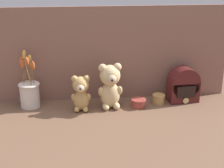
% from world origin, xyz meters
% --- Properties ---
extents(ground_plane, '(4.00, 4.00, 0.00)m').
position_xyz_m(ground_plane, '(0.00, 0.00, 0.00)').
color(ground_plane, brown).
extents(backdrop_wall, '(1.51, 0.02, 0.59)m').
position_xyz_m(backdrop_wall, '(0.00, 0.17, 0.29)').
color(backdrop_wall, '#845B4C').
rests_on(backdrop_wall, ground).
extents(teddy_bear_large, '(0.15, 0.14, 0.28)m').
position_xyz_m(teddy_bear_large, '(-0.01, 0.01, 0.14)').
color(teddy_bear_large, '#DBBC84').
rests_on(teddy_bear_large, ground).
extents(teddy_bear_medium, '(0.12, 0.11, 0.22)m').
position_xyz_m(teddy_bear_medium, '(-0.19, -0.01, 0.11)').
color(teddy_bear_medium, tan).
rests_on(teddy_bear_medium, ground).
extents(flower_vase, '(0.13, 0.13, 0.35)m').
position_xyz_m(flower_vase, '(-0.50, 0.08, 0.10)').
color(flower_vase, silver).
rests_on(flower_vase, ground).
extents(vintage_radio, '(0.20, 0.12, 0.22)m').
position_xyz_m(vintage_radio, '(0.45, 0.06, 0.10)').
color(vintage_radio, '#4C1919').
rests_on(vintage_radio, ground).
extents(decorative_tin_tall, '(0.09, 0.09, 0.05)m').
position_xyz_m(decorative_tin_tall, '(0.16, -0.00, 0.03)').
color(decorative_tin_tall, '#993D33').
rests_on(decorative_tin_tall, ground).
extents(decorative_tin_short, '(0.08, 0.08, 0.06)m').
position_xyz_m(decorative_tin_short, '(0.29, 0.04, 0.03)').
color(decorative_tin_short, tan).
rests_on(decorative_tin_short, ground).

